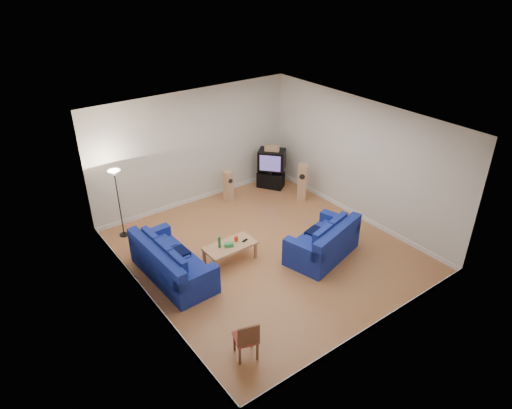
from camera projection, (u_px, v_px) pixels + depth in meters
room at (267, 194)px, 10.16m from camera, size 6.01×6.51×3.21m
sofa_three_seat at (170, 265)px, 9.88m from camera, size 1.06×2.28×0.87m
sofa_loveseat at (324, 244)px, 10.56m from camera, size 1.98×1.42×0.89m
coffee_table at (230, 247)px, 10.39m from camera, size 1.19×0.60×0.43m
bottle at (219, 242)px, 10.22m from camera, size 0.08×0.08×0.27m
tissue_box at (229, 245)px, 10.30m from camera, size 0.23×0.18×0.08m
red_canister at (236, 239)px, 10.48m from camera, size 0.11×0.11×0.13m
remote at (245, 240)px, 10.51m from camera, size 0.16×0.09×0.02m
tv_stand at (271, 180)px, 13.83m from camera, size 0.79×0.88×0.47m
av_receiver at (269, 170)px, 13.72m from camera, size 0.47×0.52×0.10m
television at (272, 160)px, 13.56m from camera, size 0.94×0.95×0.60m
centre_speaker at (272, 148)px, 13.35m from camera, size 0.41×0.43×0.15m
speaker_left at (228, 186)px, 12.96m from camera, size 0.23×0.29×0.90m
speaker_right at (302, 182)px, 12.98m from camera, size 0.40×0.40×1.07m
floor_lamp at (116, 182)px, 10.82m from camera, size 0.31×0.31×1.79m
dining_chair at (247, 338)px, 7.81m from camera, size 0.49×0.49×0.82m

